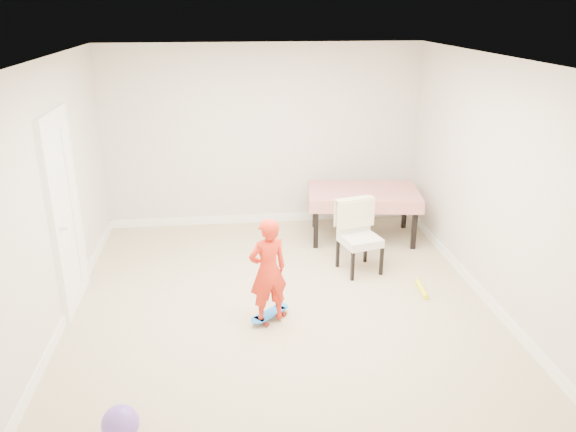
{
  "coord_description": "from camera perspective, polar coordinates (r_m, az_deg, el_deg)",
  "views": [
    {
      "loc": [
        -0.54,
        -5.38,
        3.08
      ],
      "look_at": [
        0.1,
        0.2,
        0.95
      ],
      "focal_mm": 35.0,
      "sensor_mm": 36.0,
      "label": 1
    }
  ],
  "objects": [
    {
      "name": "ground",
      "position": [
        6.22,
        -0.71,
        -8.9
      ],
      "size": [
        5.0,
        5.0,
        0.0
      ],
      "primitive_type": "plane",
      "color": "tan",
      "rests_on": "ground"
    },
    {
      "name": "ceiling",
      "position": [
        5.43,
        -0.84,
        15.48
      ],
      "size": [
        4.5,
        5.0,
        0.04
      ],
      "primitive_type": "cube",
      "color": "silver",
      "rests_on": "wall_back"
    },
    {
      "name": "wall_back",
      "position": [
        8.08,
        -2.58,
        8.01
      ],
      "size": [
        4.5,
        0.04,
        2.6
      ],
      "primitive_type": "cube",
      "color": "beige",
      "rests_on": "ground"
    },
    {
      "name": "wall_front",
      "position": [
        3.45,
        3.49,
        -10.37
      ],
      "size": [
        4.5,
        0.04,
        2.6
      ],
      "primitive_type": "cube",
      "color": "beige",
      "rests_on": "ground"
    },
    {
      "name": "wall_left",
      "position": [
        5.91,
        -22.81,
        1.58
      ],
      "size": [
        0.04,
        5.0,
        2.6
      ],
      "primitive_type": "cube",
      "color": "beige",
      "rests_on": "ground"
    },
    {
      "name": "wall_right",
      "position": [
        6.31,
        19.85,
        3.12
      ],
      "size": [
        0.04,
        5.0,
        2.6
      ],
      "primitive_type": "cube",
      "color": "beige",
      "rests_on": "ground"
    },
    {
      "name": "door",
      "position": [
        6.27,
        -21.7,
        0.1
      ],
      "size": [
        0.11,
        0.94,
        2.11
      ],
      "primitive_type": "cube",
      "color": "white",
      "rests_on": "ground"
    },
    {
      "name": "baseboard_back",
      "position": [
        8.45,
        -2.45,
        -0.2
      ],
      "size": [
        4.5,
        0.02,
        0.12
      ],
      "primitive_type": "cube",
      "color": "white",
      "rests_on": "ground"
    },
    {
      "name": "baseboard_left",
      "position": [
        6.4,
        -21.35,
        -8.96
      ],
      "size": [
        0.02,
        5.0,
        0.12
      ],
      "primitive_type": "cube",
      "color": "white",
      "rests_on": "ground"
    },
    {
      "name": "baseboard_right",
      "position": [
        6.77,
        18.65,
        -6.93
      ],
      "size": [
        0.02,
        5.0,
        0.12
      ],
      "primitive_type": "cube",
      "color": "white",
      "rests_on": "ground"
    },
    {
      "name": "dining_table",
      "position": [
        7.86,
        7.56,
        0.22
      ],
      "size": [
        1.6,
        1.14,
        0.69
      ],
      "primitive_type": null,
      "rotation": [
        0.0,
        0.0,
        -0.14
      ],
      "color": "#AD1E09",
      "rests_on": "ground"
    },
    {
      "name": "dining_chair",
      "position": [
        6.81,
        7.35,
        -2.17
      ],
      "size": [
        0.62,
        0.68,
        0.89
      ],
      "primitive_type": null,
      "rotation": [
        0.0,
        0.0,
        0.27
      ],
      "color": "beige",
      "rests_on": "ground"
    },
    {
      "name": "skateboard",
      "position": [
        5.93,
        -1.85,
        -10.09
      ],
      "size": [
        0.5,
        0.47,
        0.08
      ],
      "primitive_type": null,
      "rotation": [
        0.0,
        0.0,
        0.74
      ],
      "color": "blue",
      "rests_on": "ground"
    },
    {
      "name": "child",
      "position": [
        5.63,
        -2.04,
        -5.9
      ],
      "size": [
        0.47,
        0.38,
        1.11
      ],
      "primitive_type": "imported",
      "rotation": [
        0.0,
        0.0,
        3.47
      ],
      "color": "red",
      "rests_on": "ground"
    },
    {
      "name": "balloon",
      "position": [
        4.64,
        -16.66,
        -19.55
      ],
      "size": [
        0.28,
        0.28,
        0.28
      ],
      "primitive_type": "sphere",
      "color": "#7551C4",
      "rests_on": "ground"
    },
    {
      "name": "foam_toy",
      "position": [
        6.64,
        13.42,
        -7.21
      ],
      "size": [
        0.09,
        0.4,
        0.06
      ],
      "primitive_type": "cylinder",
      "rotation": [
        1.57,
        0.0,
        -0.07
      ],
      "color": "#FFFC1A",
      "rests_on": "ground"
    }
  ]
}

